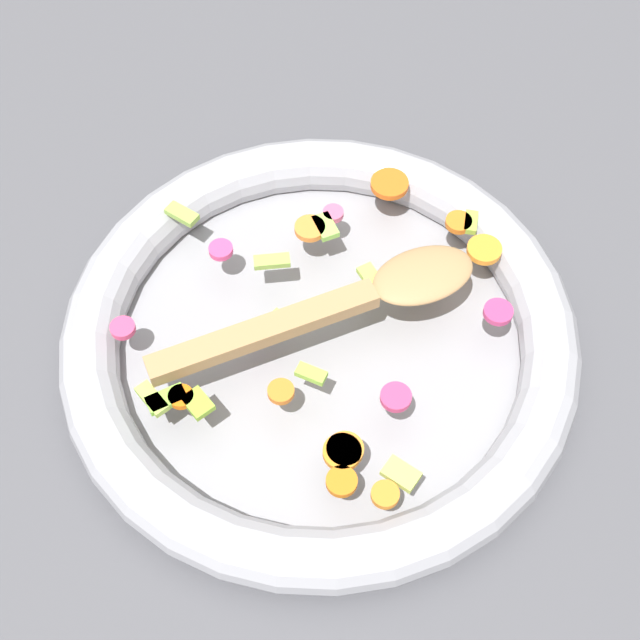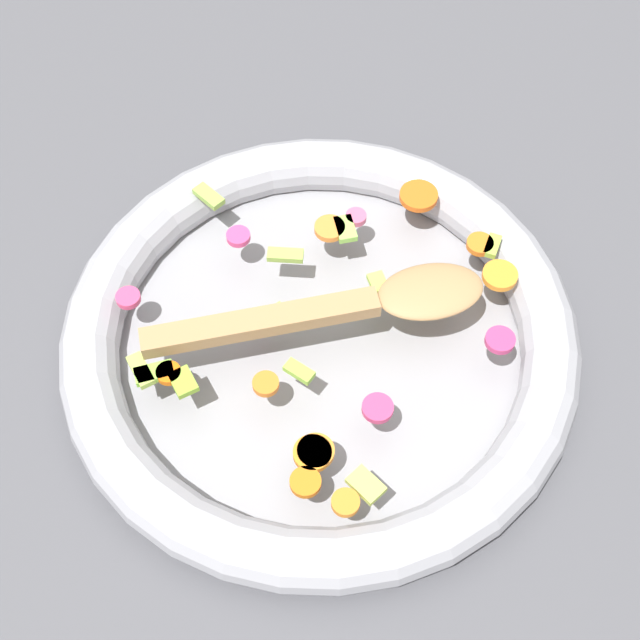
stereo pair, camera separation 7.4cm
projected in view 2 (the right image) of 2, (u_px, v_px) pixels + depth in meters
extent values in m
plane|color=#4C4C51|center=(320.00, 351.00, 0.78)|extent=(4.00, 4.00, 0.00)
cylinder|color=gray|center=(320.00, 347.00, 0.78)|extent=(0.39, 0.39, 0.01)
torus|color=#9E9EA5|center=(320.00, 336.00, 0.76)|extent=(0.44, 0.44, 0.05)
cylinder|color=orange|center=(330.00, 228.00, 0.79)|extent=(0.04, 0.04, 0.01)
cylinder|color=orange|center=(500.00, 275.00, 0.76)|extent=(0.03, 0.03, 0.01)
cylinder|color=orange|center=(480.00, 244.00, 0.78)|extent=(0.03, 0.03, 0.01)
cylinder|color=orange|center=(266.00, 384.00, 0.70)|extent=(0.02, 0.02, 0.01)
cylinder|color=orange|center=(169.00, 373.00, 0.71)|extent=(0.03, 0.03, 0.01)
cylinder|color=orange|center=(312.00, 453.00, 0.67)|extent=(0.04, 0.04, 0.01)
cylinder|color=orange|center=(305.00, 482.00, 0.66)|extent=(0.03, 0.03, 0.01)
cylinder|color=orange|center=(419.00, 196.00, 0.81)|extent=(0.05, 0.05, 0.01)
cylinder|color=orange|center=(346.00, 503.00, 0.65)|extent=(0.03, 0.03, 0.01)
cylinder|color=orange|center=(316.00, 451.00, 0.67)|extent=(0.04, 0.04, 0.01)
cube|color=#B5CA55|center=(366.00, 485.00, 0.66)|extent=(0.03, 0.02, 0.01)
cube|color=#B1D44F|center=(379.00, 286.00, 0.75)|extent=(0.03, 0.03, 0.01)
cube|color=#97BF48|center=(282.00, 317.00, 0.74)|extent=(0.03, 0.02, 0.01)
cube|color=#92D253|center=(345.00, 229.00, 0.79)|extent=(0.03, 0.03, 0.01)
cube|color=#92BB4C|center=(209.00, 196.00, 0.81)|extent=(0.03, 0.02, 0.01)
cube|color=#80C33E|center=(154.00, 373.00, 0.71)|extent=(0.03, 0.03, 0.01)
cube|color=#A7C950|center=(141.00, 370.00, 0.71)|extent=(0.03, 0.02, 0.01)
cube|color=#A0CA42|center=(492.00, 246.00, 0.78)|extent=(0.02, 0.03, 0.01)
cube|color=#98BD4D|center=(285.00, 255.00, 0.77)|extent=(0.03, 0.03, 0.01)
cube|color=#94CB42|center=(299.00, 371.00, 0.71)|extent=(0.03, 0.01, 0.01)
cube|color=#8ABA34|center=(183.00, 382.00, 0.70)|extent=(0.03, 0.02, 0.01)
cylinder|color=#D93B6D|center=(378.00, 408.00, 0.69)|extent=(0.03, 0.03, 0.01)
cylinder|color=#E6427D|center=(238.00, 236.00, 0.78)|extent=(0.03, 0.03, 0.01)
cylinder|color=#E04170|center=(128.00, 298.00, 0.75)|extent=(0.02, 0.02, 0.01)
cylinder|color=#D6587D|center=(356.00, 217.00, 0.79)|extent=(0.02, 0.02, 0.01)
cylinder|color=#C83970|center=(500.00, 340.00, 0.72)|extent=(0.03, 0.03, 0.01)
cylinder|color=#E75784|center=(262.00, 322.00, 0.73)|extent=(0.03, 0.03, 0.01)
cube|color=#A87F51|center=(261.00, 322.00, 0.72)|extent=(0.13, 0.17, 0.01)
ellipsoid|color=#A87F51|center=(431.00, 291.00, 0.74)|extent=(0.10, 0.11, 0.01)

